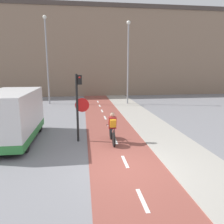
# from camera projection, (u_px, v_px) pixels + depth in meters

# --- Properties ---
(ground_plane) EXTENTS (120.00, 120.00, 0.00)m
(ground_plane) POSITION_uv_depth(u_px,v_px,m) (128.00, 168.00, 7.89)
(ground_plane) COLOR gray
(bike_lane) EXTENTS (2.77, 60.00, 0.02)m
(bike_lane) POSITION_uv_depth(u_px,v_px,m) (128.00, 168.00, 7.89)
(bike_lane) COLOR brown
(bike_lane) RESTS_ON ground_plane
(sidewalk_strip) EXTENTS (2.40, 60.00, 0.05)m
(sidewalk_strip) POSITION_uv_depth(u_px,v_px,m) (195.00, 163.00, 8.22)
(sidewalk_strip) COLOR #A8A399
(sidewalk_strip) RESTS_ON ground_plane
(building_row_background) EXTENTS (60.00, 5.20, 11.06)m
(building_row_background) POSITION_uv_depth(u_px,v_px,m) (93.00, 52.00, 28.94)
(building_row_background) COLOR #89705B
(building_row_background) RESTS_ON ground_plane
(traffic_light_pole) EXTENTS (0.67, 0.25, 3.27)m
(traffic_light_pole) POSITION_uv_depth(u_px,v_px,m) (79.00, 101.00, 10.35)
(traffic_light_pole) COLOR black
(traffic_light_pole) RESTS_ON ground_plane
(street_lamp_far) EXTENTS (0.36, 0.36, 8.28)m
(street_lamp_far) POSITION_uv_depth(u_px,v_px,m) (47.00, 53.00, 20.73)
(street_lamp_far) COLOR gray
(street_lamp_far) RESTS_ON ground_plane
(street_lamp_sidewalk) EXTENTS (0.36, 0.36, 7.79)m
(street_lamp_sidewalk) POSITION_uv_depth(u_px,v_px,m) (128.00, 55.00, 20.72)
(street_lamp_sidewalk) COLOR gray
(street_lamp_sidewalk) RESTS_ON ground_plane
(cyclist_near) EXTENTS (0.46, 1.74, 1.50)m
(cyclist_near) POSITION_uv_depth(u_px,v_px,m) (112.00, 129.00, 10.33)
(cyclist_near) COLOR black
(cyclist_near) RESTS_ON ground_plane
(van) EXTENTS (2.12, 4.81, 2.45)m
(van) POSITION_uv_depth(u_px,v_px,m) (12.00, 117.00, 10.49)
(van) COLOR silver
(van) RESTS_ON ground_plane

